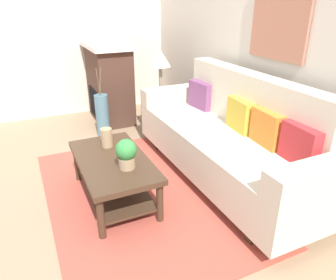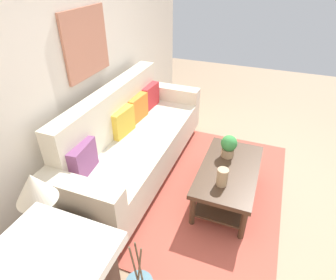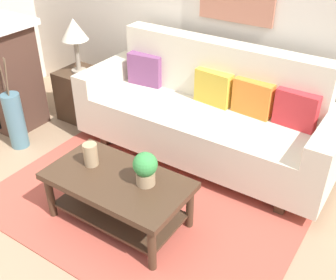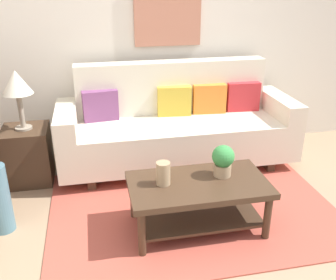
# 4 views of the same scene
# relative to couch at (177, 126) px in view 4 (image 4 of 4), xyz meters

# --- Properties ---
(ground_plane) EXTENTS (9.46, 9.46, 0.00)m
(ground_plane) POSITION_rel_couch_xyz_m (-0.06, -1.43, -0.43)
(ground_plane) COLOR #9E7F60
(wall_back) EXTENTS (5.46, 0.10, 2.70)m
(wall_back) POSITION_rel_couch_xyz_m (-0.06, 0.54, 0.92)
(wall_back) COLOR beige
(wall_back) RESTS_ON ground_plane
(area_rug) EXTENTS (2.50, 1.74, 0.01)m
(area_rug) POSITION_rel_couch_xyz_m (-0.06, -0.93, -0.43)
(area_rug) COLOR #B24C3D
(area_rug) RESTS_ON ground_plane
(couch) EXTENTS (2.46, 0.84, 1.08)m
(couch) POSITION_rel_couch_xyz_m (0.00, 0.00, 0.00)
(couch) COLOR beige
(couch) RESTS_ON ground_plane
(throw_pillow_plum) EXTENTS (0.37, 0.16, 0.32)m
(throw_pillow_plum) POSITION_rel_couch_xyz_m (-0.78, 0.12, 0.25)
(throw_pillow_plum) COLOR #7A4270
(throw_pillow_plum) RESTS_ON couch
(throw_pillow_mustard) EXTENTS (0.37, 0.15, 0.32)m
(throw_pillow_mustard) POSITION_rel_couch_xyz_m (0.00, 0.12, 0.25)
(throw_pillow_mustard) COLOR gold
(throw_pillow_mustard) RESTS_ON couch
(throw_pillow_orange) EXTENTS (0.37, 0.15, 0.32)m
(throw_pillow_orange) POSITION_rel_couch_xyz_m (0.39, 0.12, 0.25)
(throw_pillow_orange) COLOR orange
(throw_pillow_orange) RESTS_ON couch
(throw_pillow_crimson) EXTENTS (0.37, 0.14, 0.32)m
(throw_pillow_crimson) POSITION_rel_couch_xyz_m (0.78, 0.12, 0.25)
(throw_pillow_crimson) COLOR red
(throw_pillow_crimson) RESTS_ON couch
(coffee_table) EXTENTS (1.10, 0.60, 0.43)m
(coffee_table) POSITION_rel_couch_xyz_m (-0.10, -1.19, -0.12)
(coffee_table) COLOR #422D1E
(coffee_table) RESTS_ON ground_plane
(tabletop_vase) EXTENTS (0.11, 0.11, 0.18)m
(tabletop_vase) POSITION_rel_couch_xyz_m (-0.37, -1.17, 0.09)
(tabletop_vase) COLOR tan
(tabletop_vase) RESTS_ON coffee_table
(potted_plant_tabletop) EXTENTS (0.18, 0.18, 0.26)m
(potted_plant_tabletop) POSITION_rel_couch_xyz_m (0.12, -1.13, 0.14)
(potted_plant_tabletop) COLOR tan
(potted_plant_tabletop) RESTS_ON coffee_table
(side_table) EXTENTS (0.44, 0.44, 0.56)m
(side_table) POSITION_rel_couch_xyz_m (-1.53, -0.08, -0.15)
(side_table) COLOR #422D1E
(side_table) RESTS_ON ground_plane
(table_lamp) EXTENTS (0.28, 0.28, 0.57)m
(table_lamp) POSITION_rel_couch_xyz_m (-1.53, -0.08, 0.56)
(table_lamp) COLOR gray
(table_lamp) RESTS_ON side_table
(framed_painting) EXTENTS (0.73, 0.03, 0.69)m
(framed_painting) POSITION_rel_couch_xyz_m (0.00, 0.47, 1.12)
(framed_painting) COLOR #B77056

